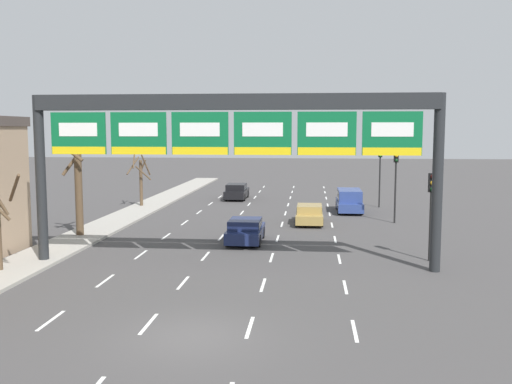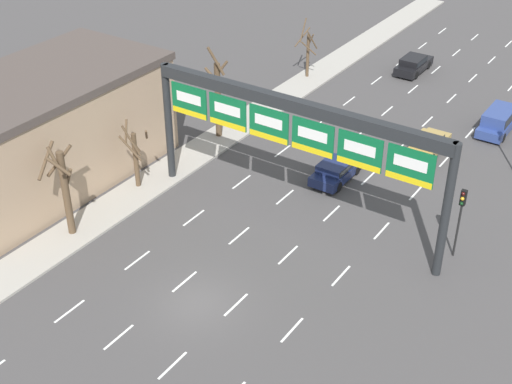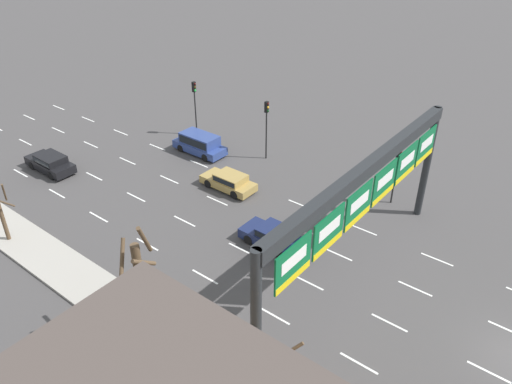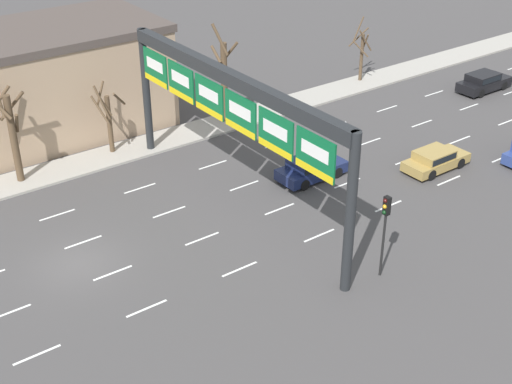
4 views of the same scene
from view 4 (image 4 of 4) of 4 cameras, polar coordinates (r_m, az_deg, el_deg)
The scene contains 13 objects.
ground_plane at distance 35.45m, azimuth -14.02°, elevation -5.62°, with size 220.00×220.00×0.00m, color #474444.
sidewalk_left at distance 43.39m, azimuth -19.21°, elevation 0.50°, with size 2.80×110.00×0.15m.
lane_dashes at distance 41.29m, azimuth 3.21°, elevation 0.61°, with size 10.02×67.00×0.01m.
sign_gantry at distance 36.10m, azimuth -2.18°, elevation 7.36°, with size 18.57×0.70×7.85m.
building_near at distance 48.54m, azimuth -17.28°, elevation 8.30°, with size 8.64×16.58×6.93m.
car_black at distance 57.23m, azimuth 17.75°, elevation 8.43°, with size 1.84×4.52×1.41m.
car_navy at distance 41.66m, azimuth 4.40°, elevation 1.96°, with size 1.89×4.20×1.34m.
car_gold at distance 43.92m, azimuth 14.14°, elevation 2.57°, with size 1.81×4.29×1.29m.
traffic_light_far_end at distance 32.53m, azimuth 10.29°, elevation -2.22°, with size 0.30×0.35×4.22m.
tree_bare_closest at distance 48.16m, azimuth -2.59°, elevation 9.21°, with size 1.94×1.95×6.84m.
tree_bare_second at distance 44.68m, azimuth -11.73°, elevation 5.88°, with size 1.86×2.09×4.49m.
tree_bare_third at distance 42.37m, azimuth -18.98°, elevation 4.64°, with size 2.16×2.37×5.66m.
tree_bare_furthest at distance 56.46m, azimuth 8.44°, elevation 11.07°, with size 1.96×1.96×4.85m.
Camera 4 is at (27.76, -9.86, 19.72)m, focal length 50.00 mm.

